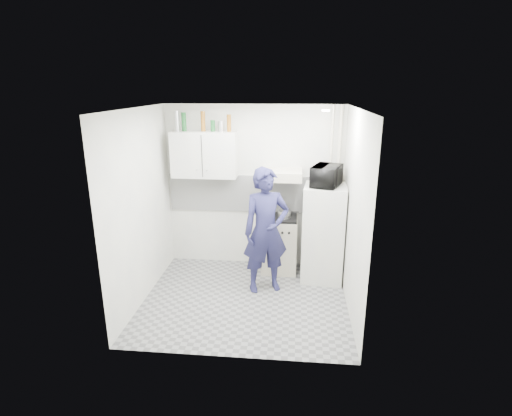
{
  "coord_description": "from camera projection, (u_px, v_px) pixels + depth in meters",
  "views": [
    {
      "loc": [
        0.64,
        -4.92,
        2.87
      ],
      "look_at": [
        0.12,
        0.3,
        1.25
      ],
      "focal_mm": 28.0,
      "sensor_mm": 36.0,
      "label": 1
    }
  ],
  "objects": [
    {
      "name": "upper_cabinet",
      "position": [
        205.0,
        154.0,
        6.14
      ],
      "size": [
        1.0,
        0.35,
        0.7
      ],
      "primitive_type": "cube",
      "color": "silver",
      "rests_on": "wall_back"
    },
    {
      "name": "bottle_b",
      "position": [
        184.0,
        122.0,
        6.02
      ],
      "size": [
        0.07,
        0.07,
        0.28
      ],
      "primitive_type": "cylinder",
      "color": "#144C1E",
      "rests_on": "upper_cabinet"
    },
    {
      "name": "microwave",
      "position": [
        327.0,
        176.0,
        5.74
      ],
      "size": [
        0.62,
        0.51,
        0.3
      ],
      "primitive_type": "imported",
      "rotation": [
        0.0,
        0.0,
        1.26
      ],
      "color": "black",
      "rests_on": "fridge"
    },
    {
      "name": "saucepan",
      "position": [
        284.0,
        214.0,
        6.18
      ],
      "size": [
        0.21,
        0.21,
        0.11
      ],
      "primitive_type": "cylinder",
      "color": "silver",
      "rests_on": "stove_top"
    },
    {
      "name": "stove",
      "position": [
        279.0,
        244.0,
        6.37
      ],
      "size": [
        0.55,
        0.55,
        0.87
      ],
      "primitive_type": "cube",
      "color": "beige",
      "rests_on": "floor"
    },
    {
      "name": "backsplash",
      "position": [
        254.0,
        194.0,
        6.41
      ],
      "size": [
        2.74,
        0.03,
        0.6
      ],
      "primitive_type": "cube",
      "color": "white",
      "rests_on": "wall_back"
    },
    {
      "name": "bottle_a",
      "position": [
        177.0,
        121.0,
        6.03
      ],
      "size": [
        0.07,
        0.07,
        0.3
      ],
      "primitive_type": "cylinder",
      "color": "silver",
      "rests_on": "upper_cabinet"
    },
    {
      "name": "person",
      "position": [
        266.0,
        231.0,
        5.62
      ],
      "size": [
        0.77,
        0.63,
        1.81
      ],
      "primitive_type": "imported",
      "rotation": [
        0.0,
        0.0,
        0.35
      ],
      "color": "#1E1E45",
      "rests_on": "floor"
    },
    {
      "name": "pipe_b",
      "position": [
        329.0,
        191.0,
        6.21
      ],
      "size": [
        0.04,
        0.04,
        2.6
      ],
      "primitive_type": "cylinder",
      "color": "beige",
      "rests_on": "floor"
    },
    {
      "name": "pipe_a",
      "position": [
        337.0,
        191.0,
        6.2
      ],
      "size": [
        0.05,
        0.05,
        2.6
      ],
      "primitive_type": "cylinder",
      "color": "beige",
      "rests_on": "floor"
    },
    {
      "name": "bottle_d",
      "position": [
        203.0,
        121.0,
        5.99
      ],
      "size": [
        0.07,
        0.07,
        0.3
      ],
      "primitive_type": "cylinder",
      "color": "brown",
      "rests_on": "upper_cabinet"
    },
    {
      "name": "canister_a",
      "position": [
        213.0,
        126.0,
        5.99
      ],
      "size": [
        0.07,
        0.07,
        0.17
      ],
      "primitive_type": "cylinder",
      "color": "#144C1E",
      "rests_on": "upper_cabinet"
    },
    {
      "name": "ceiling",
      "position": [
        243.0,
        108.0,
        4.82
      ],
      "size": [
        2.8,
        2.8,
        0.0
      ],
      "primitive_type": "plane",
      "color": "white",
      "rests_on": "wall_back"
    },
    {
      "name": "canister_b",
      "position": [
        221.0,
        126.0,
        5.98
      ],
      "size": [
        0.08,
        0.08,
        0.16
      ],
      "primitive_type": "cylinder",
      "color": "silver",
      "rests_on": "upper_cabinet"
    },
    {
      "name": "floor",
      "position": [
        245.0,
        299.0,
        5.59
      ],
      "size": [
        2.8,
        2.8,
        0.0
      ],
      "primitive_type": "plane",
      "color": "slate",
      "rests_on": "ground"
    },
    {
      "name": "bottle_e",
      "position": [
        229.0,
        123.0,
        5.96
      ],
      "size": [
        0.06,
        0.06,
        0.26
      ],
      "primitive_type": "cylinder",
      "color": "brown",
      "rests_on": "upper_cabinet"
    },
    {
      "name": "range_hood",
      "position": [
        282.0,
        175.0,
        6.03
      ],
      "size": [
        0.6,
        0.5,
        0.14
      ],
      "primitive_type": "cube",
      "color": "beige",
      "rests_on": "wall_back"
    },
    {
      "name": "wall_left",
      "position": [
        141.0,
        208.0,
        5.34
      ],
      "size": [
        0.0,
        2.6,
        2.6
      ],
      "primitive_type": "plane",
      "rotation": [
        1.57,
        0.0,
        1.57
      ],
      "color": "silver",
      "rests_on": "floor"
    },
    {
      "name": "wall_back",
      "position": [
        254.0,
        187.0,
        6.39
      ],
      "size": [
        2.8,
        0.0,
        2.8
      ],
      "primitive_type": "plane",
      "rotation": [
        1.57,
        0.0,
        0.0
      ],
      "color": "silver",
      "rests_on": "floor"
    },
    {
      "name": "ceiling_spot_fixture",
      "position": [
        326.0,
        110.0,
        4.93
      ],
      "size": [
        0.1,
        0.1,
        0.02
      ],
      "primitive_type": "cylinder",
      "color": "white",
      "rests_on": "ceiling"
    },
    {
      "name": "wall_right",
      "position": [
        353.0,
        214.0,
        5.07
      ],
      "size": [
        0.0,
        2.6,
        2.6
      ],
      "primitive_type": "plane",
      "rotation": [
        1.57,
        0.0,
        -1.57
      ],
      "color": "silver",
      "rests_on": "floor"
    },
    {
      "name": "stove_top",
      "position": [
        280.0,
        217.0,
        6.24
      ],
      "size": [
        0.52,
        0.52,
        0.03
      ],
      "primitive_type": "cube",
      "color": "black",
      "rests_on": "stove"
    },
    {
      "name": "fridge",
      "position": [
        324.0,
        233.0,
        6.0
      ],
      "size": [
        0.66,
        0.66,
        1.47
      ],
      "primitive_type": "cube",
      "rotation": [
        0.0,
        0.0,
        -0.1
      ],
      "color": "silver",
      "rests_on": "floor"
    }
  ]
}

